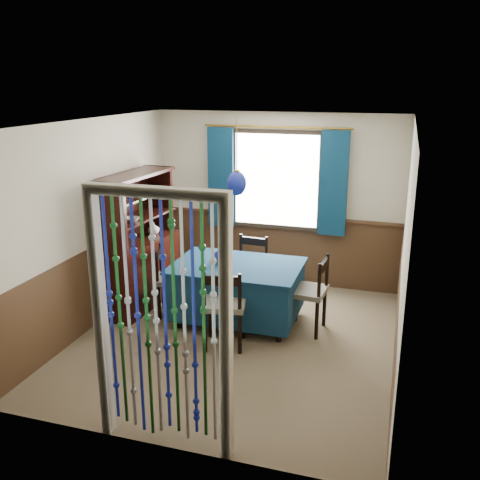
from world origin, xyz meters
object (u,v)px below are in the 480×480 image
(chair_far, at_px, (250,268))
(chair_left, at_px, (172,279))
(dining_table, at_px, (237,289))
(bowl_shelf, at_px, (132,219))
(chair_near, at_px, (224,305))
(vase_table, at_px, (223,254))
(pendant_lamp, at_px, (237,183))
(sideboard, at_px, (139,261))
(vase_sideboard, at_px, (153,228))
(chair_right, at_px, (309,292))

(chair_far, xyz_separation_m, chair_left, (-0.85, -0.67, -0.00))
(dining_table, xyz_separation_m, bowl_shelf, (-1.35, -0.09, 0.81))
(chair_near, height_order, vase_table, vase_table)
(chair_near, bearing_deg, pendant_lamp, 83.64)
(chair_near, height_order, chair_left, chair_near)
(sideboard, distance_m, vase_sideboard, 0.51)
(vase_table, xyz_separation_m, bowl_shelf, (-1.16, -0.14, 0.39))
(chair_near, xyz_separation_m, chair_right, (0.84, 0.69, -0.01))
(sideboard, relative_size, vase_sideboard, 9.74)
(dining_table, height_order, pendant_lamp, pendant_lamp)
(chair_far, xyz_separation_m, sideboard, (-1.39, -0.51, 0.14))
(dining_table, xyz_separation_m, chair_near, (0.06, -0.68, 0.07))
(chair_right, xyz_separation_m, vase_table, (-1.09, 0.04, 0.36))
(chair_far, distance_m, vase_table, 0.73)
(pendant_lamp, xyz_separation_m, vase_sideboard, (-1.35, 0.49, -0.78))
(dining_table, xyz_separation_m, chair_left, (-0.87, -0.02, 0.04))
(chair_right, xyz_separation_m, vase_sideboard, (-2.25, 0.48, 0.49))
(chair_left, bearing_deg, chair_near, 37.89)
(chair_left, relative_size, chair_right, 0.96)
(sideboard, xyz_separation_m, vase_table, (1.22, -0.09, 0.24))
(chair_right, bearing_deg, chair_far, 60.42)
(vase_sideboard, bearing_deg, pendant_lamp, -20.06)
(vase_table, bearing_deg, pendant_lamp, -14.51)
(vase_table, height_order, vase_sideboard, vase_sideboard)
(pendant_lamp, bearing_deg, chair_right, 0.74)
(chair_right, distance_m, vase_table, 1.15)
(chair_left, xyz_separation_m, sideboard, (-0.54, 0.16, 0.14))
(chair_far, distance_m, chair_left, 1.08)
(chair_far, xyz_separation_m, vase_table, (-0.17, -0.60, 0.38))
(pendant_lamp, height_order, vase_sideboard, pendant_lamp)
(bowl_shelf, bearing_deg, vase_sideboard, 90.00)
(sideboard, bearing_deg, chair_left, -12.41)
(chair_far, distance_m, pendant_lamp, 1.44)
(chair_right, relative_size, pendant_lamp, 1.06)
(vase_sideboard, bearing_deg, dining_table, -20.06)
(chair_near, bearing_deg, vase_table, 97.82)
(sideboard, xyz_separation_m, bowl_shelf, (0.06, -0.23, 0.63))
(chair_near, height_order, pendant_lamp, pendant_lamp)
(chair_near, xyz_separation_m, vase_table, (-0.25, 0.73, 0.36))
(dining_table, distance_m, sideboard, 1.43)
(dining_table, xyz_separation_m, chair_right, (0.90, 0.01, 0.06))
(dining_table, xyz_separation_m, chair_far, (-0.03, 0.65, 0.04))
(chair_near, height_order, sideboard, sideboard)
(chair_right, distance_m, sideboard, 2.32)
(chair_right, bearing_deg, chair_left, 96.03)
(sideboard, xyz_separation_m, pendant_lamp, (1.41, -0.14, 1.15))
(chair_far, relative_size, vase_sideboard, 4.92)
(chair_right, height_order, pendant_lamp, pendant_lamp)
(dining_table, relative_size, vase_table, 7.34)
(chair_left, bearing_deg, dining_table, 74.45)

